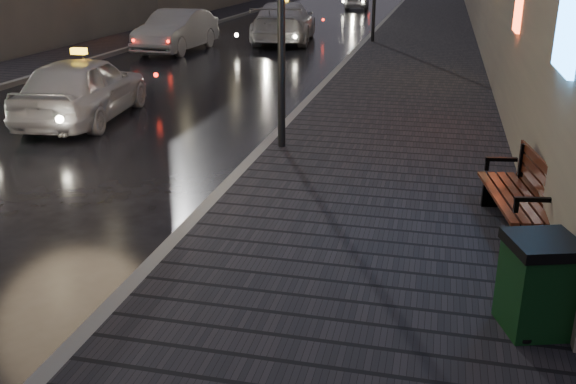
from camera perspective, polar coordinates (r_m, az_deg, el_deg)
name	(u,v)px	position (r m, az deg, el deg)	size (l,w,h in m)	color
ground	(1,292)	(8.15, -24.15, -8.11)	(120.00, 120.00, 0.00)	black
sidewalk	(421,48)	(26.81, 11.73, 12.42)	(4.60, 58.00, 0.15)	black
curb	(361,46)	(26.99, 6.51, 12.76)	(0.20, 58.00, 0.15)	slate
sidewalk_far	(131,39)	(29.96, -13.76, 13.08)	(2.40, 58.00, 0.15)	black
curb_far	(159,40)	(29.40, -11.43, 13.13)	(0.20, 58.00, 0.15)	slate
bench	(524,194)	(9.07, 20.22, -0.21)	(0.96, 2.00, 0.98)	black
trash_bin	(538,284)	(6.73, 21.34, -7.61)	(0.80, 0.80, 0.97)	#0E3214
taxi_near	(83,88)	(15.55, -17.76, 8.81)	(1.79, 4.45, 1.52)	silver
car_left_mid	(177,31)	(26.19, -9.87, 13.94)	(1.67, 4.79, 1.58)	gray
taxi_mid	(284,22)	(28.53, -0.34, 14.88)	(2.39, 5.89, 1.71)	silver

